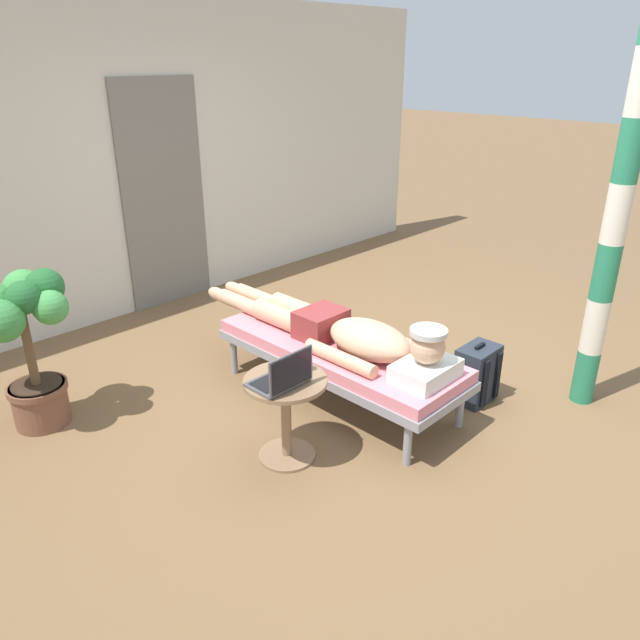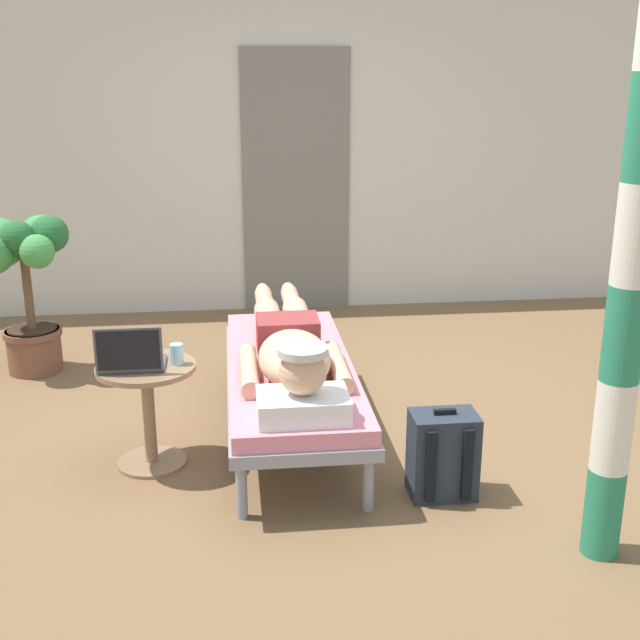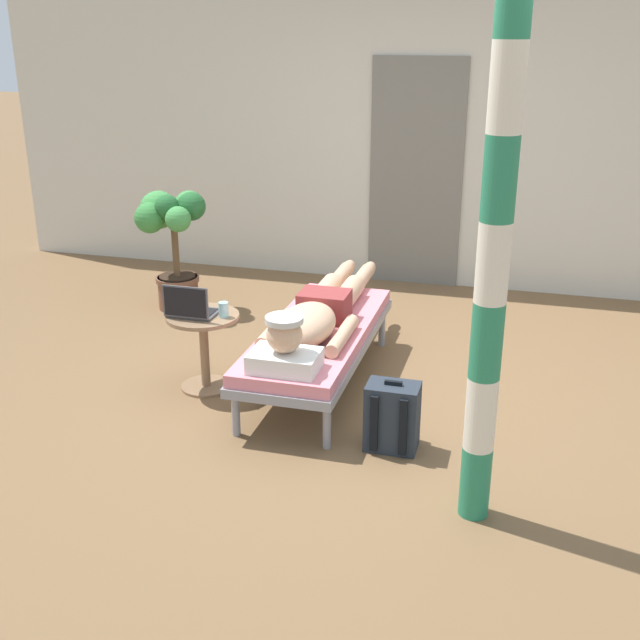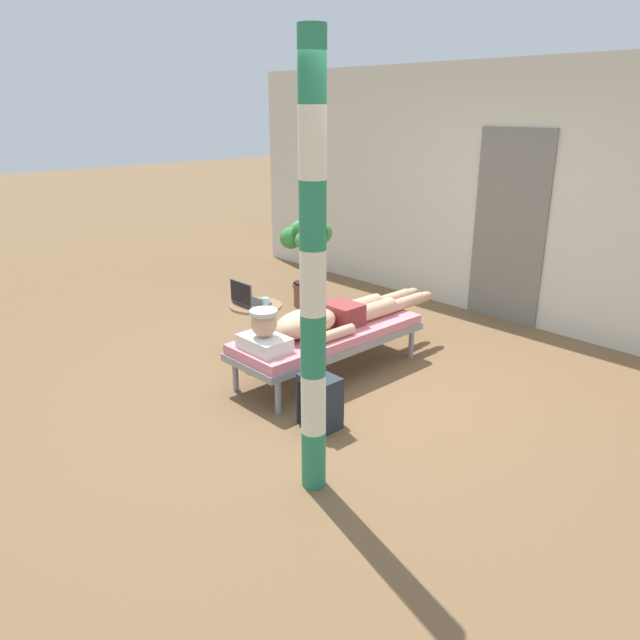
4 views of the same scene
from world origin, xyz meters
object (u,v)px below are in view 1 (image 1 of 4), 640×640
Objects in this scene: laptop at (283,377)px; porch_post at (617,214)px; potted_plant at (21,331)px; lounge_chair at (339,353)px; side_table at (286,405)px; backpack at (476,374)px; person_reclining at (343,331)px; drink_glass at (304,363)px.

laptop is 0.12× the size of porch_post.
potted_plant is 0.39× the size of porch_post.
lounge_chair is at bearing 20.78° from laptop.
side_table reaches higher than backpack.
porch_post reaches higher than laptop.
side_table is 0.20× the size of porch_post.
lounge_chair is 0.83× the size of person_reclining.
backpack is at bearing -46.01° from person_reclining.
potted_plant is (-1.59, 1.17, 0.32)m from lounge_chair.
drink_glass is at bearing -159.62° from person_reclining.
porch_post is at bearing -46.82° from lounge_chair.
laptop is (-0.77, -0.26, 0.06)m from person_reclining.
lounge_chair is at bearing 18.75° from side_table.
porch_post is (0.52, -0.54, 1.12)m from backpack.
porch_post reaches higher than side_table.
porch_post is (1.87, -0.99, 0.96)m from side_table.
side_table is 1.69× the size of laptop.
side_table is at bearing -179.88° from drink_glass.
potted_plant is at bearing 119.16° from laptop.
backpack is 0.42× the size of potted_plant.
lounge_chair is at bearing -36.33° from potted_plant.
porch_post reaches higher than lounge_chair.
porch_post reaches higher than person_reclining.
laptop is 0.22m from drink_glass.
potted_plant is 3.71m from porch_post.
porch_post is at bearing -25.94° from laptop.
side_table is 5.20× the size of drink_glass.
potted_plant reaches higher than side_table.
person_reclining is 7.00× the size of laptop.
laptop is (-0.77, -0.29, 0.24)m from lounge_chair.
drink_glass is (-0.56, -0.21, 0.05)m from person_reclining.
person_reclining is 5.12× the size of backpack.
laptop is at bearing 164.15° from backpack.
person_reclining is 1.85m from porch_post.
porch_post is at bearing -46.10° from backpack.
porch_post reaches higher than drink_glass.
laptop is at bearing 154.06° from porch_post.
potted_plant is at bearing 121.83° from side_table.
side_table is at bearing 40.52° from laptop.
person_reclining is at bearing 133.99° from backpack.
drink_glass is at bearing 13.80° from laptop.
laptop is (-0.06, -0.05, 0.23)m from side_table.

